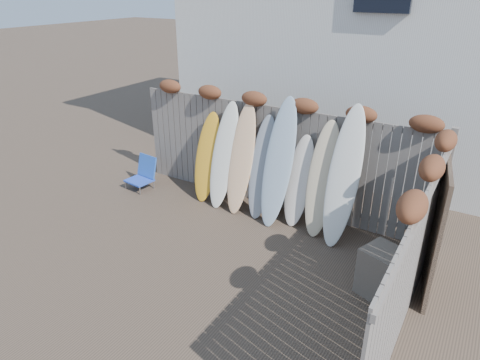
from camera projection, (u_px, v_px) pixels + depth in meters
The scene contains 15 objects.
ground at pixel (200, 265), 6.73m from camera, with size 80.00×80.00×0.00m, color #493A2D.
back_fence at pixel (276, 149), 8.07m from camera, with size 6.05×0.28×2.24m.
right_fence at pixel (415, 253), 5.04m from camera, with size 0.28×4.40×2.24m.
house at pixel (373, 22), 10.20m from camera, with size 8.50×5.50×6.33m.
beach_chair at pixel (143, 173), 9.19m from camera, with size 0.57×0.60×0.68m.
wooden_crate at pixel (384, 274), 5.94m from camera, with size 0.62×0.51×0.72m, color #4A3E37.
lattice_panel at pixel (436, 231), 5.86m from camera, with size 0.05×1.27×1.90m, color #3E3325.
surfboard_0 at pixel (207, 157), 8.52m from camera, with size 0.52×0.07×1.82m, color orange.
surfboard_1 at pixel (224, 156), 8.24m from camera, with size 0.52×0.07×2.11m, color white.
surfboard_2 at pixel (241, 159), 8.04m from camera, with size 0.49×0.07×2.14m, color #F4AB89.
surfboard_3 at pixel (262, 168), 7.89m from camera, with size 0.46×0.07×1.96m, color gray.
surfboard_4 at pixel (279, 163), 7.58m from camera, with size 0.54×0.07×2.37m, color #96AEC3.
surfboard_5 at pixel (299, 181), 7.65m from camera, with size 0.48×0.07×1.69m, color white.
surfboard_6 at pixel (322, 179), 7.31m from camera, with size 0.51×0.07×2.05m, color beige.
surfboard_7 at pixel (344, 177), 6.99m from camera, with size 0.53×0.07×2.40m, color silver.
Camera 1 is at (3.43, -4.42, 4.03)m, focal length 32.00 mm.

